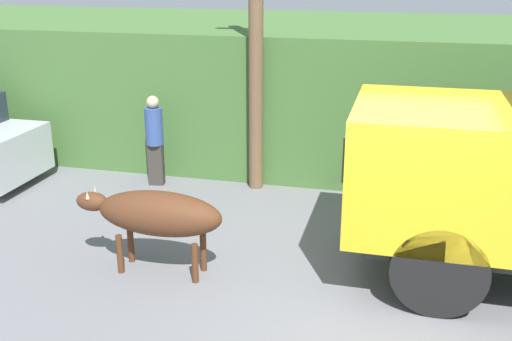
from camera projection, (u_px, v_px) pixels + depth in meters
ground_plane at (377, 290)px, 7.86m from camera, size 60.00×60.00×0.00m
hillside_embankment at (399, 88)px, 13.49m from camera, size 32.00×6.33×2.81m
brown_cow at (156, 214)px, 8.08m from camera, size 2.11×0.62×1.18m
pedestrian_on_hill at (155, 136)px, 11.31m from camera, size 0.38×0.38×1.74m
utility_pole at (256, 28)px, 10.50m from camera, size 0.90×0.26×5.77m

